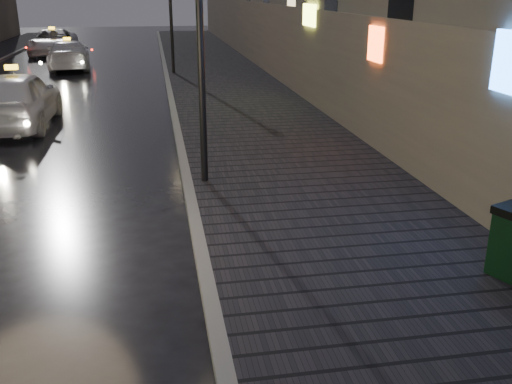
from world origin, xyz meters
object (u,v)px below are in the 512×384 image
Objects in this scene: taxi_mid at (69,55)px; taxi_far at (53,42)px; taxi_near at (16,99)px; lamp_near at (199,8)px.

taxi_far is (-1.80, 7.10, 0.05)m from taxi_mid.
taxi_near is at bearing -85.72° from taxi_far.
lamp_near reaches higher than taxi_near.
taxi_near reaches higher than taxi_mid.
taxi_mid is at bearing -77.14° from taxi_far.
taxi_near is at bearing 84.62° from taxi_mid.
lamp_near reaches higher than taxi_mid.
taxi_far is (-6.85, 26.38, -2.73)m from lamp_near.
taxi_far is at bearing -81.99° from taxi_mid.
lamp_near is at bearing 128.73° from taxi_near.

